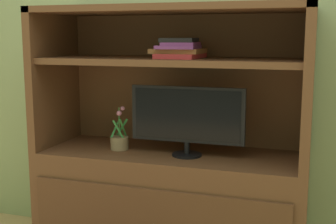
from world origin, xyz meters
TOP-DOWN VIEW (x-y plane):
  - painted_rear_wall at (0.00, 0.75)m, footprint 6.00×0.10m
  - media_console at (0.00, 0.41)m, footprint 1.59×0.60m
  - tv_monitor at (0.12, 0.35)m, footprint 0.66×0.17m
  - potted_plant at (-0.32, 0.37)m, footprint 0.11×0.11m
  - magazine_stack at (0.05, 0.40)m, footprint 0.28×0.31m

SIDE VIEW (x-z plane):
  - media_console at x=0.00m, z-range -0.27..1.27m
  - potted_plant at x=-0.32m, z-range 0.60..0.87m
  - tv_monitor at x=0.12m, z-range 0.71..1.11m
  - magazine_stack at x=0.05m, z-range 1.24..1.35m
  - painted_rear_wall at x=0.00m, z-range 0.00..2.80m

